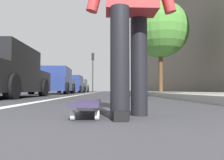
% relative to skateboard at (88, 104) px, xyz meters
% --- Properties ---
extents(ground_plane, '(80.00, 80.00, 0.00)m').
position_rel_skateboard_xyz_m(ground_plane, '(8.90, -0.16, -0.09)').
color(ground_plane, '#38383D').
extents(lane_stripe_white, '(52.00, 0.16, 0.01)m').
position_rel_skateboard_xyz_m(lane_stripe_white, '(18.90, 1.09, -0.09)').
color(lane_stripe_white, silver).
rests_on(lane_stripe_white, ground).
extents(sidewalk_curb, '(52.00, 3.20, 0.13)m').
position_rel_skateboard_xyz_m(sidewalk_curb, '(16.90, -3.33, -0.03)').
color(sidewalk_curb, '#9E9B93').
rests_on(sidewalk_curb, ground).
extents(building_facade, '(40.00, 1.20, 11.35)m').
position_rel_skateboard_xyz_m(building_facade, '(20.90, -6.26, 5.58)').
color(building_facade, '#6F675B').
rests_on(building_facade, ground).
extents(skateboard, '(0.84, 0.21, 0.11)m').
position_rel_skateboard_xyz_m(skateboard, '(0.00, 0.00, 0.00)').
color(skateboard, white).
rests_on(skateboard, ground).
extents(parked_car_near, '(4.22, 1.92, 1.46)m').
position_rel_skateboard_xyz_m(parked_car_near, '(4.52, 2.87, 0.60)').
color(parked_car_near, black).
rests_on(parked_car_near, ground).
extents(parked_car_mid, '(4.21, 2.06, 1.47)m').
position_rel_skateboard_xyz_m(parked_car_mid, '(10.78, 2.85, 0.61)').
color(parked_car_mid, navy).
rests_on(parked_car_mid, ground).
extents(parked_car_far, '(4.06, 1.96, 1.46)m').
position_rel_skateboard_xyz_m(parked_car_far, '(17.61, 2.91, 0.60)').
color(parked_car_far, navy).
rests_on(parked_car_far, ground).
extents(parked_car_end, '(4.29, 2.03, 1.46)m').
position_rel_skateboard_xyz_m(parked_car_end, '(23.86, 3.11, 0.60)').
color(parked_car_end, '#4C5156').
rests_on(parked_car_end, ground).
extents(traffic_light, '(0.33, 0.28, 4.40)m').
position_rel_skateboard_xyz_m(traffic_light, '(23.15, 1.49, 2.94)').
color(traffic_light, '#2D2D2D').
rests_on(traffic_light, ground).
extents(street_tree_mid, '(2.94, 2.94, 4.87)m').
position_rel_skateboard_xyz_m(street_tree_mid, '(9.64, -2.93, 3.30)').
color(street_tree_mid, brown).
rests_on(street_tree_mid, ground).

